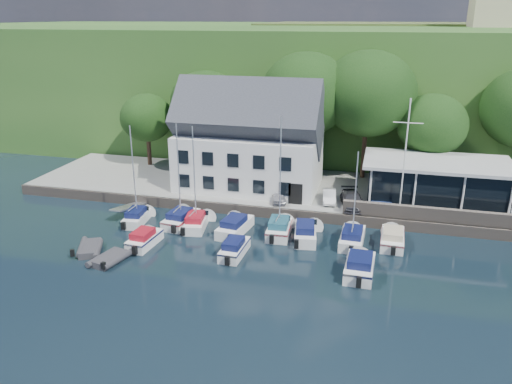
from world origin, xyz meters
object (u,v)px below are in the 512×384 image
at_px(boat_r1_2, 195,183).
at_px(boat_r1_4, 280,183).
at_px(car_silver, 279,196).
at_px(boat_r1_0, 134,179).
at_px(car_white, 329,196).
at_px(boat_r2_4, 360,264).
at_px(club_pavilion, 436,182).
at_px(boat_r2_0, 144,238).
at_px(car_blue, 382,199).
at_px(boat_r1_5, 305,231).
at_px(dinghy_0, 90,247).
at_px(boat_r1_1, 179,178).
at_px(boat_r1_3, 235,225).
at_px(flagpole, 405,158).
at_px(boat_r2_2, 234,247).
at_px(harbor_building, 249,145).
at_px(dinghy_1, 110,258).
at_px(car_dgrey, 352,200).
at_px(boat_r1_7, 393,237).
at_px(boat_r1_6, 355,195).

distance_m(boat_r1_2, boat_r1_4, 7.39).
relative_size(car_silver, boat_r1_0, 0.39).
height_order(car_silver, boat_r1_0, boat_r1_0).
relative_size(car_white, boat_r2_4, 0.58).
bearing_deg(club_pavilion, boat_r2_0, -150.23).
height_order(car_blue, boat_r1_5, car_blue).
bearing_deg(car_blue, boat_r1_4, -140.44).
bearing_deg(car_blue, boat_r1_2, -154.94).
xyz_separation_m(boat_r2_4, dinghy_0, (-20.80, -1.56, -0.40)).
xyz_separation_m(boat_r1_1, boat_r1_3, (5.16, -0.52, -3.58)).
distance_m(flagpole, boat_r1_5, 10.63).
relative_size(car_silver, boat_r2_2, 0.60).
bearing_deg(boat_r2_2, harbor_building, 102.14).
relative_size(car_blue, boat_r1_2, 0.46).
height_order(car_blue, boat_r1_4, boat_r1_4).
xyz_separation_m(boat_r1_3, boat_r1_5, (6.06, 0.17, 0.02)).
xyz_separation_m(harbor_building, boat_r2_4, (12.03, -14.27, -4.56)).
bearing_deg(boat_r2_0, club_pavilion, 33.86).
bearing_deg(dinghy_1, flagpole, 43.88).
distance_m(harbor_building, car_dgrey, 11.76).
height_order(club_pavilion, boat_r1_0, boat_r1_0).
relative_size(car_blue, boat_r1_7, 0.63).
xyz_separation_m(car_dgrey, dinghy_1, (-17.00, -13.64, -1.28)).
bearing_deg(boat_r1_1, boat_r2_2, -29.52).
xyz_separation_m(car_blue, boat_r1_6, (-2.15, -6.65, 2.62)).
xyz_separation_m(boat_r1_1, boat_r2_4, (15.93, -5.33, -3.54)).
xyz_separation_m(boat_r1_3, boat_r1_4, (3.78, 0.50, 3.87)).
distance_m(boat_r1_2, boat_r2_4, 15.57).
relative_size(boat_r1_7, boat_r2_4, 1.02).
bearing_deg(boat_r1_7, car_blue, 101.05).
bearing_deg(boat_r1_3, boat_r1_0, -171.98).
relative_size(club_pavilion, dinghy_1, 4.10).
bearing_deg(boat_r2_2, boat_r1_0, 160.47).
xyz_separation_m(boat_r1_2, boat_r1_5, (9.65, -0.02, -3.38)).
relative_size(car_dgrey, boat_r1_0, 0.55).
distance_m(harbor_building, flagpole, 15.42).
bearing_deg(boat_r2_0, boat_r1_5, 23.71).
xyz_separation_m(car_silver, boat_r1_1, (-7.74, -5.32, 2.77)).
bearing_deg(boat_r1_7, boat_r2_2, -155.93).
bearing_deg(boat_r1_4, boat_r1_6, -6.31).
distance_m(car_silver, dinghy_1, 16.86).
xyz_separation_m(boat_r1_6, boat_r1_7, (3.17, 0.64, -3.56)).
bearing_deg(car_silver, car_blue, -8.86).
xyz_separation_m(boat_r2_2, dinghy_0, (-11.21, -2.29, -0.32)).
relative_size(harbor_building, dinghy_1, 4.47).
height_order(flagpole, boat_r2_2, flagpole).
height_order(car_blue, boat_r2_4, car_blue).
bearing_deg(car_white, dinghy_0, -149.51).
bearing_deg(flagpole, boat_r1_2, -163.13).
distance_m(boat_r1_0, boat_r2_2, 11.62).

